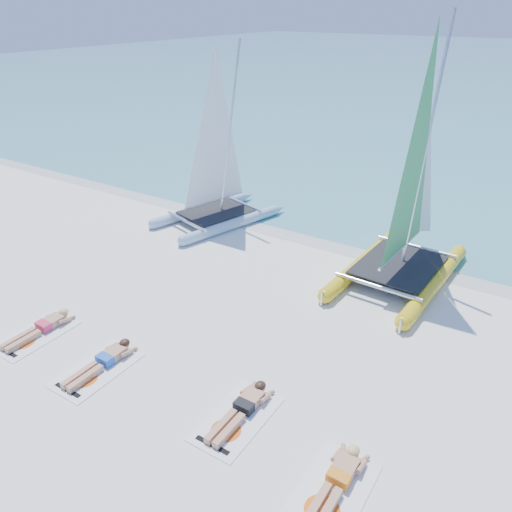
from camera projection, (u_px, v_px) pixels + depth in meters
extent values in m
plane|color=white|center=(202.00, 311.00, 12.49)|extent=(140.00, 140.00, 0.00)
cube|color=silver|center=(305.00, 235.00, 16.61)|extent=(140.00, 1.40, 0.01)
cylinder|color=#A5C1D9|center=(201.00, 210.00, 18.15)|extent=(1.45, 3.96, 0.36)
cone|color=#A5C1D9|center=(247.00, 196.00, 19.45)|extent=(0.47, 0.59, 0.34)
cylinder|color=#A5C1D9|center=(232.00, 224.00, 16.94)|extent=(1.45, 3.96, 0.36)
cone|color=#A5C1D9|center=(279.00, 209.00, 18.25)|extent=(0.47, 0.59, 0.34)
cube|color=black|center=(216.00, 211.00, 17.45)|extent=(2.27, 2.60, 0.03)
cylinder|color=silver|center=(230.00, 129.00, 16.62)|extent=(0.37, 1.04, 5.54)
cylinder|color=yellow|center=(363.00, 262.00, 14.42)|extent=(0.64, 4.64, 0.41)
cone|color=yellow|center=(397.00, 233.00, 16.27)|extent=(0.42, 0.61, 0.39)
cylinder|color=yellow|center=(435.00, 283.00, 13.35)|extent=(0.64, 4.64, 0.41)
cone|color=yellow|center=(461.00, 249.00, 15.20)|extent=(0.42, 0.61, 0.39)
cube|color=black|center=(399.00, 264.00, 13.78)|extent=(2.11, 2.64, 0.03)
cylinder|color=silver|center=(426.00, 144.00, 12.94)|extent=(0.16, 1.22, 6.37)
cube|color=white|center=(36.00, 335.00, 11.59)|extent=(1.00, 1.85, 0.02)
cube|color=tan|center=(51.00, 322.00, 11.86)|extent=(0.36, 0.55, 0.17)
cube|color=#DC3355|center=(44.00, 326.00, 11.71)|extent=(0.37, 0.22, 0.17)
cube|color=tan|center=(21.00, 340.00, 11.28)|extent=(0.31, 0.85, 0.13)
sphere|color=tan|center=(63.00, 313.00, 12.12)|extent=(0.21, 0.21, 0.21)
ellipsoid|color=#EAC06E|center=(63.00, 312.00, 12.11)|extent=(0.22, 0.24, 0.15)
cube|color=white|center=(97.00, 370.00, 10.48)|extent=(1.00, 1.85, 0.02)
cube|color=tan|center=(112.00, 355.00, 10.75)|extent=(0.36, 0.55, 0.17)
cube|color=blue|center=(105.00, 360.00, 10.60)|extent=(0.37, 0.22, 0.17)
cube|color=tan|center=(83.00, 377.00, 10.17)|extent=(0.31, 0.85, 0.13)
sphere|color=tan|center=(124.00, 344.00, 11.01)|extent=(0.21, 0.21, 0.21)
ellipsoid|color=#341F12|center=(125.00, 343.00, 11.00)|extent=(0.22, 0.24, 0.15)
cube|color=white|center=(237.00, 419.00, 9.25)|extent=(1.00, 1.85, 0.02)
cube|color=tan|center=(250.00, 400.00, 9.52)|extent=(0.36, 0.55, 0.17)
cube|color=black|center=(244.00, 406.00, 9.37)|extent=(0.37, 0.22, 0.17)
cube|color=tan|center=(225.00, 428.00, 8.94)|extent=(0.31, 0.85, 0.13)
sphere|color=tan|center=(260.00, 388.00, 9.78)|extent=(0.21, 0.21, 0.21)
ellipsoid|color=#341F12|center=(260.00, 386.00, 9.77)|extent=(0.22, 0.24, 0.15)
cube|color=white|center=(332.00, 494.00, 7.83)|extent=(1.00, 1.85, 0.02)
cube|color=tan|center=(344.00, 470.00, 8.11)|extent=(0.36, 0.55, 0.17)
cube|color=orange|center=(339.00, 478.00, 7.95)|extent=(0.37, 0.22, 0.17)
cube|color=tan|center=(322.00, 508.00, 7.52)|extent=(0.31, 0.85, 0.13)
sphere|color=tan|center=(353.00, 452.00, 8.37)|extent=(0.21, 0.21, 0.21)
ellipsoid|color=#EAC06E|center=(353.00, 450.00, 8.36)|extent=(0.22, 0.24, 0.15)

